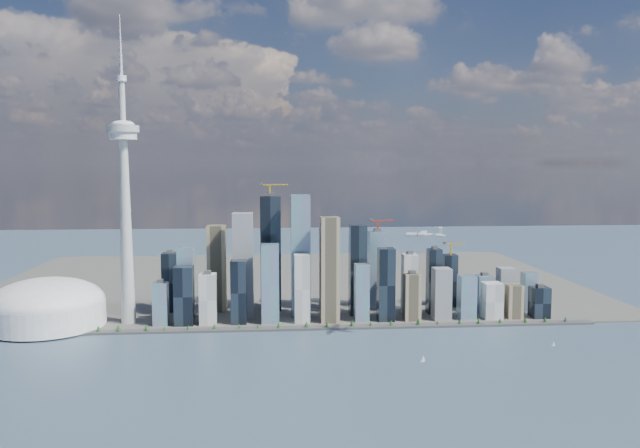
{
  "coord_description": "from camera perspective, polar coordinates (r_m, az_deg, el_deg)",
  "views": [
    {
      "loc": [
        -39.79,
        -832.71,
        294.22
      ],
      "look_at": [
        47.79,
        260.0,
        187.01
      ],
      "focal_mm": 35.0,
      "sensor_mm": 36.0,
      "label": 1
    }
  ],
  "objects": [
    {
      "name": "skyscraper_cluster",
      "position": [
        1193.41,
        0.27,
        -4.83
      ],
      "size": [
        736.0,
        142.0,
        253.27
      ],
      "color": "black",
      "rests_on": "land"
    },
    {
      "name": "dome_stadium",
      "position": [
        1228.05,
        -23.67,
        -6.86
      ],
      "size": [
        200.0,
        200.0,
        86.0
      ],
      "color": "silver",
      "rests_on": "land"
    },
    {
      "name": "sailboat_east",
      "position": [
        1093.45,
        20.57,
        -10.24
      ],
      "size": [
        6.03,
        1.77,
        8.38
      ],
      "rotation": [
        0.0,
        0.0,
        0.04
      ],
      "color": "white",
      "rests_on": "ground"
    },
    {
      "name": "land",
      "position": [
        1560.92,
        -3.05,
        -5.23
      ],
      "size": [
        1400.0,
        900.0,
        3.0
      ],
      "primitive_type": "cube",
      "color": "#4C4C47",
      "rests_on": "ground"
    },
    {
      "name": "ground",
      "position": [
        884.06,
        -1.79,
        -13.86
      ],
      "size": [
        4000.0,
        4000.0,
        0.0
      ],
      "primitive_type": "plane",
      "color": "#34495C",
      "rests_on": "ground"
    },
    {
      "name": "needle_tower",
      "position": [
        1173.42,
        -17.41,
        2.48
      ],
      "size": [
        56.0,
        56.0,
        550.5
      ],
      "color": "#ACACA6",
      "rests_on": "land"
    },
    {
      "name": "sailboat_west",
      "position": [
        960.72,
        9.4,
        -12.11
      ],
      "size": [
        7.64,
        3.25,
        10.55
      ],
      "rotation": [
        0.0,
        0.0,
        0.19
      ],
      "color": "white",
      "rests_on": "ground"
    },
    {
      "name": "seawall",
      "position": [
        1122.16,
        -2.43,
        -9.51
      ],
      "size": [
        1100.0,
        22.0,
        4.0
      ],
      "primitive_type": "cube",
      "color": "#383838",
      "rests_on": "ground"
    },
    {
      "name": "airplane",
      "position": [
        1017.62,
        9.53,
        -0.96
      ],
      "size": [
        65.25,
        58.43,
        16.47
      ],
      "rotation": [
        0.0,
        0.0,
        -0.37
      ],
      "color": "silver",
      "rests_on": "ground"
    },
    {
      "name": "shoreline_trees",
      "position": [
        1120.41,
        -2.43,
        -9.18
      ],
      "size": [
        960.53,
        7.2,
        8.8
      ],
      "color": "#3F2D1E",
      "rests_on": "seawall"
    }
  ]
}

